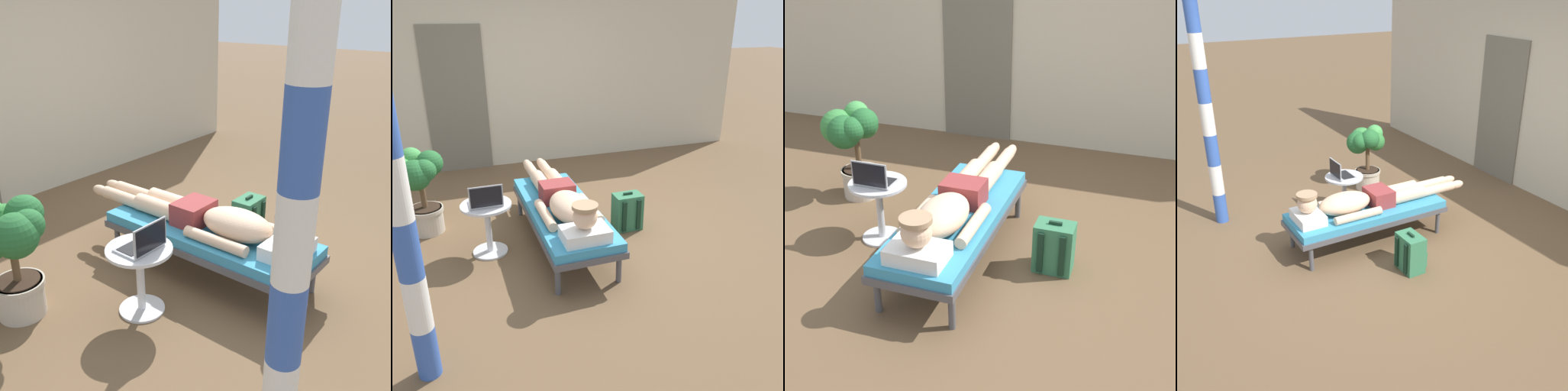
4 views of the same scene
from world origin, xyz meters
TOP-DOWN VIEW (x-y plane):
  - ground_plane at (0.00, 0.00)m, footprint 40.00×40.00m
  - house_wall_back at (-0.19, 2.56)m, footprint 7.60×0.20m
  - house_door_panel at (-0.95, 2.45)m, footprint 0.84×0.03m
  - lounge_chair at (-0.19, -0.20)m, footprint 0.65×1.82m
  - person_reclining at (-0.19, -0.24)m, footprint 0.53×2.17m
  - side_table at (-0.91, -0.12)m, footprint 0.48×0.48m
  - laptop at (-0.91, -0.17)m, footprint 0.31×0.24m
  - backpack at (0.57, -0.10)m, footprint 0.30×0.26m
  - potted_plant at (-1.52, 0.53)m, footprint 0.61×0.56m

SIDE VIEW (x-z plane):
  - ground_plane at x=0.00m, z-range 0.00..0.00m
  - backpack at x=0.57m, z-range -0.02..0.41m
  - lounge_chair at x=-0.19m, z-range 0.14..0.56m
  - side_table at x=-0.91m, z-range 0.09..0.62m
  - person_reclining at x=-0.19m, z-range 0.36..0.68m
  - laptop at x=-0.91m, z-range 0.47..0.69m
  - potted_plant at x=-1.52m, z-range 0.14..1.05m
  - house_door_panel at x=-0.95m, z-range 0.00..2.04m
  - house_wall_back at x=-0.19m, z-range 0.00..2.70m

